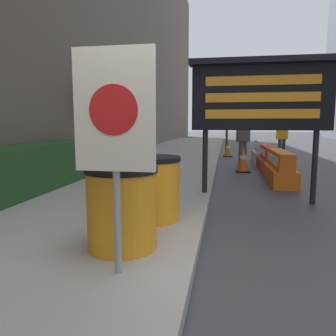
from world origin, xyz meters
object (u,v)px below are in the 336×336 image
message_board (261,96)px  pedestrian_worker (282,134)px  jersey_barrier_red_striped (268,159)px  traffic_light_near_curb (228,98)px  jersey_barrier_orange_far (280,169)px  jersey_barrier_white (261,153)px  traffic_cone_mid (228,149)px  traffic_cone_near (243,160)px  traffic_cone_far (259,150)px  pedestrian_passerby (243,136)px  barrel_drum_foreground (122,207)px  barrel_drum_middle (153,188)px  warning_sign (115,123)px

message_board → pedestrian_worker: (1.66, 7.84, -0.91)m
jersey_barrier_red_striped → traffic_light_near_curb: (-1.26, 6.26, 2.35)m
message_board → jersey_barrier_orange_far: 2.73m
jersey_barrier_white → traffic_cone_mid: (-1.20, 2.02, -0.01)m
jersey_barrier_orange_far → jersey_barrier_white: size_ratio=1.07×
jersey_barrier_orange_far → traffic_cone_near: size_ratio=2.68×
traffic_cone_far → jersey_barrier_red_striped: bearing=-91.9°
pedestrian_passerby → traffic_cone_near: bearing=77.3°
barrel_drum_foreground → jersey_barrier_red_striped: (2.34, 7.32, -0.24)m
traffic_cone_far → traffic_light_near_curb: bearing=127.8°
barrel_drum_foreground → traffic_cone_mid: barrel_drum_foreground is taller
traffic_light_near_curb → pedestrian_worker: size_ratio=2.19×
jersey_barrier_red_striped → message_board: bearing=-99.2°
pedestrian_worker → traffic_cone_near: bearing=82.9°
barrel_drum_foreground → traffic_cone_far: (2.49, 11.76, -0.29)m
traffic_cone_near → pedestrian_worker: pedestrian_worker is taller
pedestrian_passerby → barrel_drum_middle: bearing=68.0°
jersey_barrier_red_striped → traffic_cone_far: 4.44m
message_board → jersey_barrier_white: size_ratio=1.33×
barrel_drum_middle → jersey_barrier_white: barrel_drum_middle is taller
barrel_drum_foreground → pedestrian_worker: size_ratio=0.50×
jersey_barrier_orange_far → traffic_light_near_curb: bearing=98.4°
barrel_drum_middle → pedestrian_worker: pedestrian_worker is taller
jersey_barrier_red_striped → traffic_cone_far: (0.15, 4.44, -0.05)m
barrel_drum_foreground → traffic_cone_far: bearing=78.0°
jersey_barrier_orange_far → message_board: bearing=-108.6°
barrel_drum_foreground → jersey_barrier_white: bearing=76.0°
barrel_drum_middle → traffic_cone_mid: size_ratio=1.20×
barrel_drum_foreground → warning_sign: (0.14, -0.59, 0.86)m
pedestrian_passerby → barrel_drum_foreground: bearing=68.8°
warning_sign → jersey_barrier_red_striped: size_ratio=1.17×
message_board → jersey_barrier_red_striped: size_ratio=1.58×
message_board → pedestrian_worker: size_ratio=1.51×
warning_sign → message_board: bearing=67.1°
message_board → traffic_cone_near: (-0.07, 3.80, -1.53)m
jersey_barrier_orange_far → jersey_barrier_white: jersey_barrier_white is taller
jersey_barrier_white → message_board: bearing=-96.3°
jersey_barrier_white → jersey_barrier_red_striped: bearing=-90.0°
barrel_drum_middle → jersey_barrier_red_striped: (2.25, 6.27, -0.24)m
barrel_drum_foreground → jersey_barrier_orange_far: (2.34, 5.04, -0.23)m
jersey_barrier_white → traffic_cone_near: bearing=-106.6°
message_board → traffic_light_near_curb: traffic_light_near_curb is taller
barrel_drum_middle → traffic_light_near_curb: bearing=85.5°
traffic_cone_mid → pedestrian_worker: 2.32m
jersey_barrier_white → barrel_drum_foreground: bearing=-104.0°
traffic_cone_near → pedestrian_passerby: (0.07, 1.91, 0.61)m
traffic_cone_mid → pedestrian_worker: pedestrian_worker is taller
jersey_barrier_red_striped → pedestrian_worker: 3.64m
traffic_cone_near → barrel_drum_foreground: bearing=-103.0°
jersey_barrier_red_striped → warning_sign: bearing=-105.5°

